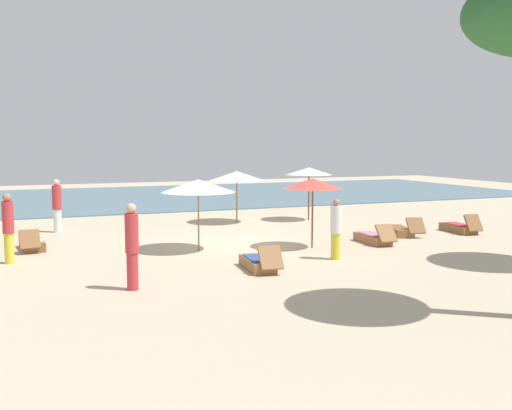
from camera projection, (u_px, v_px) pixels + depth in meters
name	position (u px, v px, depth m)	size (l,w,h in m)	color
ground_plane	(234.00, 245.00, 18.70)	(60.00, 60.00, 0.00)	#BCAD8E
ocean_water	(135.00, 197.00, 34.36)	(48.00, 16.00, 0.06)	slate
umbrella_0	(198.00, 186.00, 17.50)	(2.21, 2.21, 2.15)	olive
umbrella_1	(237.00, 176.00, 23.63)	(2.24, 2.24, 2.09)	olive
umbrella_2	(309.00, 171.00, 24.33)	(1.91, 1.91, 2.21)	brown
umbrella_4	(313.00, 184.00, 17.95)	(1.84, 1.84, 2.16)	brown
lounger_0	(259.00, 263.00, 15.03)	(0.74, 1.72, 0.71)	olive
lounger_2	(401.00, 231.00, 20.56)	(1.04, 1.79, 0.68)	brown
lounger_3	(459.00, 228.00, 21.20)	(0.72, 1.70, 0.73)	brown
lounger_5	(32.00, 244.00, 17.83)	(0.76, 1.74, 0.69)	brown
lounger_6	(374.00, 238.00, 18.93)	(0.68, 1.72, 0.69)	olive
person_0	(8.00, 227.00, 15.71)	(0.35, 0.35, 1.91)	yellow
person_1	(336.00, 229.00, 16.30)	(0.36, 0.36, 1.70)	yellow
person_2	(57.00, 205.00, 21.17)	(0.44, 0.44, 1.93)	white
person_3	(132.00, 245.00, 12.90)	(0.38, 0.38, 1.93)	#BF3338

